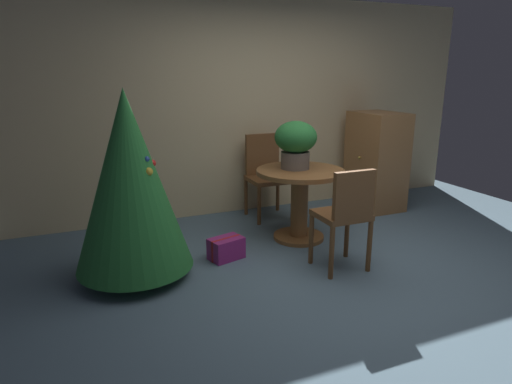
{
  "coord_description": "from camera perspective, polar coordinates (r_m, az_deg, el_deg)",
  "views": [
    {
      "loc": [
        -2.16,
        -2.92,
        1.73
      ],
      "look_at": [
        -0.77,
        0.4,
        0.74
      ],
      "focal_mm": 30.83,
      "sensor_mm": 36.0,
      "label": 1
    }
  ],
  "objects": [
    {
      "name": "back_wall_panel",
      "position": [
        5.57,
        0.14,
        10.96
      ],
      "size": [
        6.0,
        0.1,
        2.6
      ],
      "primitive_type": "cube",
      "color": "beige",
      "rests_on": "ground_plane"
    },
    {
      "name": "round_dining_table",
      "position": [
        4.6,
        5.7,
        -0.08
      ],
      "size": [
        0.91,
        0.91,
        0.75
      ],
      "color": "brown",
      "rests_on": "ground_plane"
    },
    {
      "name": "wooden_cabinet",
      "position": [
        5.88,
        15.32,
        3.93
      ],
      "size": [
        0.54,
        0.72,
        1.24
      ],
      "color": "#9E6B3D",
      "rests_on": "ground_plane"
    },
    {
      "name": "wooden_chair_near",
      "position": [
        3.91,
        11.57,
        -2.61
      ],
      "size": [
        0.43,
        0.39,
        0.94
      ],
      "color": "brown",
      "rests_on": "ground_plane"
    },
    {
      "name": "gift_box_purple",
      "position": [
        4.22,
        -3.89,
        -7.31
      ],
      "size": [
        0.36,
        0.28,
        0.21
      ],
      "color": "#9E287A",
      "rests_on": "ground_plane"
    },
    {
      "name": "flower_vase",
      "position": [
        4.54,
        5.16,
        6.53
      ],
      "size": [
        0.43,
        0.43,
        0.49
      ],
      "color": "#665B51",
      "rests_on": "round_dining_table"
    },
    {
      "name": "ground_plane",
      "position": [
        4.02,
        12.63,
        -10.5
      ],
      "size": [
        6.6,
        6.6,
        0.0
      ],
      "primitive_type": "plane",
      "color": "slate"
    },
    {
      "name": "wooden_chair_far",
      "position": [
        5.34,
        1.32,
        2.71
      ],
      "size": [
        0.48,
        0.46,
        1.0
      ],
      "color": "brown",
      "rests_on": "ground_plane"
    },
    {
      "name": "holiday_tree",
      "position": [
        3.77,
        -16.06,
        1.35
      ],
      "size": [
        0.99,
        0.99,
        1.61
      ],
      "color": "brown",
      "rests_on": "ground_plane"
    }
  ]
}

